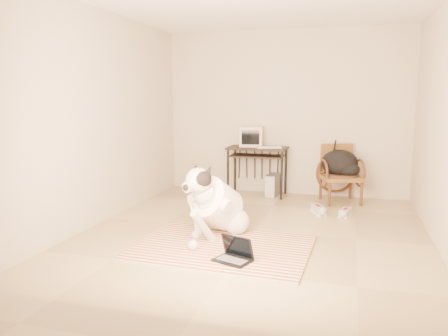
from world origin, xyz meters
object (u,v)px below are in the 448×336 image
at_px(laptop, 234,254).
at_px(rattan_chair, 340,173).
at_px(computer_desk, 257,154).
at_px(pc_tower, 273,185).
at_px(backpack, 341,164).
at_px(dog, 216,206).
at_px(crt_monitor, 251,136).

height_order(laptop, rattan_chair, rattan_chair).
bearing_deg(computer_desk, pc_tower, 1.74).
bearing_deg(backpack, dog, -122.18).
bearing_deg(laptop, dog, 119.08).
bearing_deg(backpack, pc_tower, 172.65).
distance_m(dog, laptop, 0.90).
bearing_deg(pc_tower, dog, -96.70).
xyz_separation_m(rattan_chair, backpack, (0.01, -0.04, 0.15)).
xyz_separation_m(pc_tower, rattan_chair, (1.06, -0.10, 0.26)).
distance_m(laptop, pc_tower, 3.02).
xyz_separation_m(dog, rattan_chair, (1.33, 2.17, 0.08)).
bearing_deg(crt_monitor, laptop, -80.26).
relative_size(laptop, pc_tower, 1.03).
xyz_separation_m(computer_desk, crt_monitor, (-0.12, 0.09, 0.28)).
bearing_deg(backpack, laptop, -107.86).
bearing_deg(computer_desk, backpack, -5.57).
distance_m(crt_monitor, rattan_chair, 1.55).
xyz_separation_m(crt_monitor, rattan_chair, (1.44, -0.18, -0.52)).
bearing_deg(crt_monitor, dog, -87.15).
bearing_deg(pc_tower, laptop, -87.20).
height_order(computer_desk, backpack, backpack).
bearing_deg(computer_desk, rattan_chair, -3.90).
bearing_deg(rattan_chair, pc_tower, 174.71).
bearing_deg(pc_tower, rattan_chair, -5.29).
xyz_separation_m(laptop, computer_desk, (-0.41, 3.00, 0.61)).
height_order(pc_tower, backpack, backpack).
height_order(laptop, backpack, backpack).
bearing_deg(rattan_chair, backpack, -72.51).
relative_size(rattan_chair, backpack, 1.52).
distance_m(laptop, crt_monitor, 3.26).
height_order(dog, laptop, dog).
bearing_deg(dog, pc_tower, 83.30).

